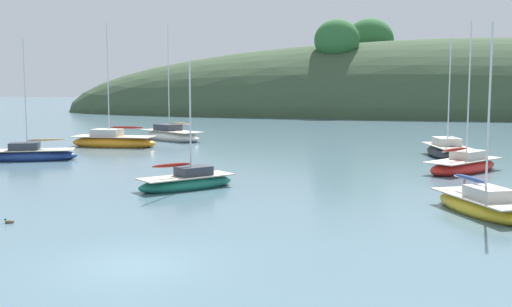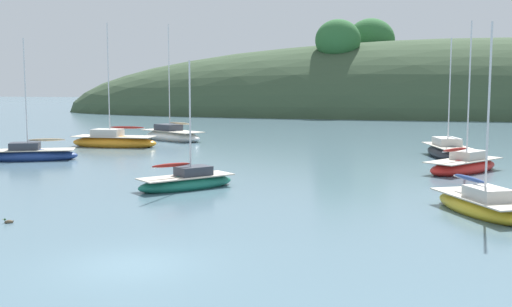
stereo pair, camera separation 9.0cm
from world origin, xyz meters
name	(u,v)px [view 1 (the left image)]	position (x,y,z in m)	size (l,w,h in m)	color
ground_plane	(133,266)	(0.00, 0.00, 0.00)	(400.00, 400.00, 0.00)	slate
far_shoreline_hill	(482,115)	(24.93, 93.49, 0.09)	(150.00, 36.00, 29.62)	#384C33
sailboat_blue_center	(448,152)	(12.57, 30.43, 0.43)	(3.89, 7.53, 9.04)	#232328
sailboat_yellow_far	(464,166)	(12.64, 22.81, 0.40)	(5.72, 6.40, 9.52)	red
sailboat_white_near	(482,205)	(11.68, 9.97, 0.37)	(4.20, 6.13, 8.24)	gold
sailboat_navy_dinghy	(113,141)	(-15.12, 33.14, 0.46)	(7.67, 2.65, 10.85)	orange
sailboat_orange_cutter	(187,182)	(-2.49, 13.70, 0.35)	(5.11, 5.29, 6.88)	#196B56
sailboat_black_sloop	(172,135)	(-12.10, 39.93, 0.46)	(7.81, 6.43, 11.32)	white
sailboat_cream_ketch	(32,155)	(-16.99, 23.17, 0.39)	(6.62, 4.28, 8.87)	navy
mooring_buoy_channel	(31,149)	(-20.63, 29.26, 0.12)	(0.44, 0.44, 0.54)	yellow
duck_lead	(9,222)	(-7.03, 4.55, 0.05)	(0.41, 0.32, 0.24)	brown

